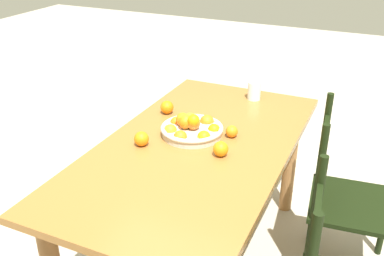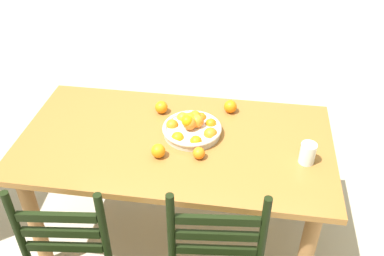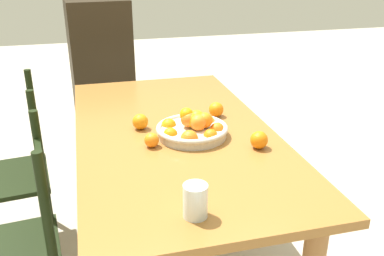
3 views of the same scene
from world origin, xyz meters
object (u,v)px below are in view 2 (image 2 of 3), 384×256
object	(u,v)px
orange_loose_2	(161,107)
drinking_glass	(308,153)
fruit_bowl	(192,127)
dining_table	(175,156)
orange_loose_1	(199,153)
orange_loose_3	(158,151)
orange_loose_0	(230,107)

from	to	relation	value
orange_loose_2	drinking_glass	world-z (taller)	drinking_glass
fruit_bowl	drinking_glass	size ratio (longest dim) A/B	2.89
dining_table	orange_loose_1	xyz separation A→B (m)	(-0.15, 0.13, 0.15)
orange_loose_2	fruit_bowl	bearing A→B (deg)	139.78
orange_loose_2	drinking_glass	bearing A→B (deg)	158.22
dining_table	orange_loose_3	bearing A→B (deg)	69.14
dining_table	orange_loose_1	distance (m)	0.25
orange_loose_0	drinking_glass	xyz separation A→B (m)	(-0.41, 0.39, 0.02)
fruit_bowl	dining_table	bearing A→B (deg)	38.33
orange_loose_1	orange_loose_3	xyz separation A→B (m)	(0.20, 0.02, 0.01)
dining_table	fruit_bowl	xyz separation A→B (m)	(-0.08, -0.07, 0.16)
dining_table	drinking_glass	world-z (taller)	drinking_glass
fruit_bowl	orange_loose_3	bearing A→B (deg)	56.93
fruit_bowl	orange_loose_0	distance (m)	0.30
orange_loose_0	orange_loose_2	xyz separation A→B (m)	(0.40, 0.06, -0.00)
orange_loose_0	orange_loose_2	size ratio (longest dim) A/B	1.02
orange_loose_3	drinking_glass	world-z (taller)	drinking_glass
orange_loose_1	orange_loose_3	world-z (taller)	orange_loose_3
orange_loose_0	dining_table	bearing A→B (deg)	48.16
fruit_bowl	orange_loose_3	world-z (taller)	fruit_bowl
orange_loose_1	orange_loose_2	size ratio (longest dim) A/B	0.85
orange_loose_2	orange_loose_3	world-z (taller)	same
fruit_bowl	orange_loose_2	xyz separation A→B (m)	(0.21, -0.17, -0.00)
fruit_bowl	drinking_glass	distance (m)	0.62
fruit_bowl	orange_loose_0	world-z (taller)	fruit_bowl
orange_loose_1	dining_table	bearing A→B (deg)	-41.57
dining_table	drinking_glass	distance (m)	0.71
drinking_glass	orange_loose_0	bearing A→B (deg)	-43.26
orange_loose_2	orange_loose_3	bearing A→B (deg)	99.52
dining_table	orange_loose_2	size ratio (longest dim) A/B	22.85
orange_loose_2	drinking_glass	xyz separation A→B (m)	(-0.81, 0.32, 0.02)
fruit_bowl	orange_loose_2	distance (m)	0.27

